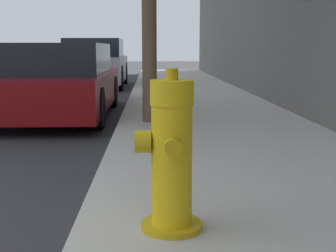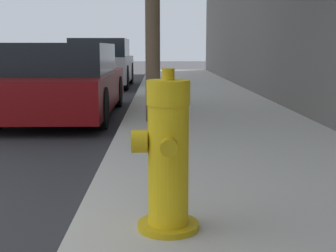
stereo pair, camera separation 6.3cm
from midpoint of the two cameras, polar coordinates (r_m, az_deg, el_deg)
name	(u,v)px [view 1 (the left image)]	position (r m, az deg, el deg)	size (l,w,h in m)	color
fire_hydrant	(171,157)	(2.66, -0.31, -3.85)	(0.39, 0.39, 0.93)	#C39C11
parked_car_near	(59,82)	(8.35, -13.34, 5.29)	(1.78, 4.30, 1.27)	maroon
parked_car_mid	(95,64)	(14.60, -8.96, 7.50)	(1.80, 3.85, 1.47)	#B7B7BC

